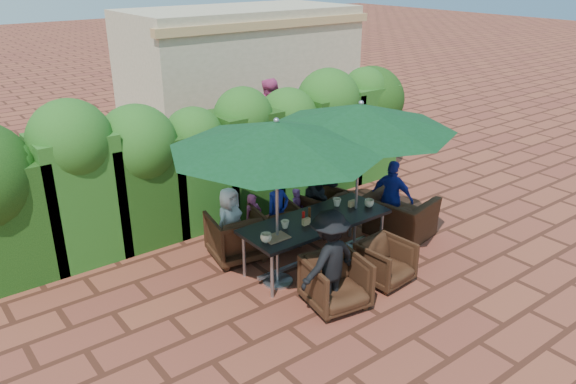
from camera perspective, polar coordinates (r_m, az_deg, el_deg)
ground at (r=8.69m, az=1.40°, el=-7.46°), size 80.00×80.00×0.00m
dining_table at (r=8.43m, az=2.84°, el=-3.28°), size 2.33×0.90×0.75m
umbrella_left at (r=7.36m, az=-1.18°, el=5.72°), size 2.92×2.92×2.46m
umbrella_right at (r=8.35m, az=7.37°, el=7.58°), size 2.82×2.82×2.46m
chair_far_left at (r=8.76m, az=-5.26°, el=-4.22°), size 0.93×0.89×0.83m
chair_far_mid at (r=9.15m, az=-1.15°, el=-3.23°), size 0.82×0.78×0.73m
chair_far_right at (r=9.71m, az=3.58°, el=-1.62°), size 0.87×0.84×0.76m
chair_near_left at (r=7.60m, az=4.89°, el=-8.91°), size 0.87×0.83×0.78m
chair_near_right at (r=8.24m, az=9.90°, el=-6.85°), size 0.72×0.68×0.69m
chair_end_right at (r=9.60m, az=11.23°, el=-1.76°), size 0.89×1.18×0.93m
adult_far_left at (r=8.78m, az=-5.94°, el=-3.07°), size 0.64×0.51×1.13m
adult_far_mid at (r=9.08m, az=-1.04°, el=-2.00°), size 0.42×0.34×1.15m
adult_far_right at (r=9.53m, az=3.36°, el=0.09°), size 0.69×0.44×1.42m
adult_near_left at (r=7.38m, az=4.19°, el=-7.00°), size 0.95×0.52×1.42m
adult_end_right at (r=9.59m, az=10.51°, el=-0.56°), size 0.60×0.84×1.29m
child_left at (r=9.12m, az=-3.55°, el=-2.85°), size 0.32×0.27×0.88m
child_right at (r=9.53m, az=0.96°, el=-1.91°), size 0.33×0.29×0.80m
pedestrian_a at (r=12.48m, az=-3.88°, el=6.14°), size 1.64×1.08×1.66m
pedestrian_b at (r=13.09m, az=-1.96°, el=7.43°), size 1.04×0.86×1.86m
pedestrian_c at (r=13.70m, az=1.83°, el=7.53°), size 1.11×0.73×1.59m
cup_a at (r=7.73m, az=-2.24°, el=-4.67°), size 0.16×0.16×0.13m
cup_b at (r=8.11m, az=-0.30°, el=-3.30°), size 0.12×0.12×0.12m
cup_c at (r=8.21m, az=4.04°, el=-2.97°), size 0.17×0.17×0.14m
cup_d at (r=8.86m, az=4.99°, el=-1.03°), size 0.13×0.13×0.13m
cup_e at (r=8.90m, az=8.23°, el=-1.12°), size 0.15×0.15×0.12m
ketchup_bottle at (r=8.29m, az=1.58°, el=-2.51°), size 0.04×0.04×0.17m
sauce_bottle at (r=8.42m, az=2.19°, el=-2.09°), size 0.04×0.04×0.17m
serving_tray at (r=7.85m, az=-1.20°, el=-4.65°), size 0.35×0.25×0.02m
number_block_left at (r=8.22m, az=1.86°, el=-3.02°), size 0.12×0.06×0.10m
number_block_right at (r=8.87m, az=6.52°, el=-1.16°), size 0.12×0.06×0.10m
hedge_wall at (r=9.83m, az=-7.85°, el=4.46°), size 9.10×1.60×2.52m
building at (r=15.50m, az=-4.80°, el=12.31°), size 6.20×3.08×3.20m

